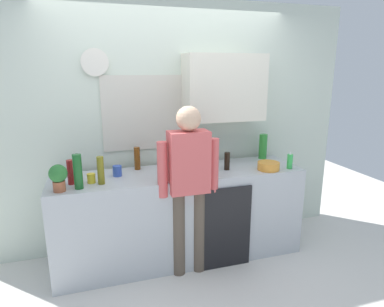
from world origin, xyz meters
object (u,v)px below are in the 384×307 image
(bottle_olive_oil, at_px, (101,170))
(cup_yellow_cup, at_px, (91,178))
(bottle_amber_beer, at_px, (137,158))
(bottle_dark_sauce, at_px, (227,161))
(coffee_maker, at_px, (183,163))
(potted_plant, at_px, (58,176))
(bottle_clear_soda, at_px, (263,146))
(mixing_bowl, at_px, (268,166))
(cup_blue_mug, at_px, (117,171))
(dish_soap, at_px, (290,161))
(bottle_red_vinegar, at_px, (71,172))
(bottle_green_wine, at_px, (78,172))
(person_at_sink, at_px, (189,178))

(bottle_olive_oil, distance_m, cup_yellow_cup, 0.13)
(bottle_amber_beer, bearing_deg, bottle_dark_sauce, -18.21)
(coffee_maker, distance_m, potted_plant, 1.08)
(bottle_clear_soda, distance_m, cup_yellow_cup, 1.90)
(cup_yellow_cup, xyz_separation_m, mixing_bowl, (1.71, -0.12, -0.00))
(bottle_dark_sauce, bearing_deg, bottle_olive_oil, -176.94)
(cup_blue_mug, bearing_deg, potted_plant, -151.12)
(mixing_bowl, xyz_separation_m, potted_plant, (-1.97, -0.02, 0.09))
(bottle_amber_beer, bearing_deg, mixing_bowl, -18.09)
(dish_soap, bearing_deg, bottle_red_vinegar, 175.64)
(bottle_olive_oil, height_order, bottle_dark_sauce, bottle_olive_oil)
(bottle_green_wine, distance_m, cup_yellow_cup, 0.19)
(bottle_amber_beer, height_order, bottle_olive_oil, bottle_olive_oil)
(bottle_amber_beer, height_order, bottle_dark_sauce, bottle_amber_beer)
(cup_blue_mug, height_order, potted_plant, potted_plant)
(mixing_bowl, bearing_deg, cup_yellow_cup, 176.05)
(bottle_green_wine, height_order, bottle_clear_soda, bottle_green_wine)
(coffee_maker, distance_m, mixing_bowl, 0.90)
(cup_blue_mug, bearing_deg, bottle_red_vinegar, -164.35)
(potted_plant, height_order, person_at_sink, person_at_sink)
(dish_soap, distance_m, person_at_sink, 1.10)
(coffee_maker, bearing_deg, bottle_amber_beer, 131.01)
(coffee_maker, height_order, cup_yellow_cup, coffee_maker)
(bottle_red_vinegar, bearing_deg, person_at_sink, -13.53)
(bottle_green_wine, height_order, cup_yellow_cup, bottle_green_wine)
(bottle_green_wine, relative_size, mixing_bowl, 1.36)
(bottle_amber_beer, distance_m, mixing_bowl, 1.33)
(bottle_green_wine, height_order, cup_blue_mug, bottle_green_wine)
(bottle_green_wine, xyz_separation_m, dish_soap, (2.04, -0.02, -0.07))
(cup_blue_mug, distance_m, person_at_sink, 0.70)
(bottle_clear_soda, bearing_deg, person_at_sink, -153.25)
(bottle_dark_sauce, relative_size, potted_plant, 0.78)
(bottle_amber_beer, distance_m, cup_yellow_cup, 0.54)
(bottle_red_vinegar, bearing_deg, bottle_dark_sauce, -0.27)
(bottle_red_vinegar, relative_size, bottle_olive_oil, 0.88)
(bottle_green_wine, relative_size, potted_plant, 1.30)
(dish_soap, height_order, person_at_sink, person_at_sink)
(cup_blue_mug, relative_size, mixing_bowl, 0.45)
(cup_blue_mug, xyz_separation_m, person_at_sink, (0.60, -0.36, -0.02))
(cup_blue_mug, relative_size, dish_soap, 0.56)
(bottle_clear_soda, relative_size, potted_plant, 1.22)
(bottle_olive_oil, xyz_separation_m, cup_blue_mug, (0.16, 0.19, -0.07))
(mixing_bowl, height_order, dish_soap, dish_soap)
(bottle_dark_sauce, xyz_separation_m, potted_plant, (-1.57, -0.15, 0.04))
(bottle_dark_sauce, bearing_deg, potted_plant, -174.43)
(bottle_amber_beer, bearing_deg, dish_soap, -16.36)
(bottle_amber_beer, relative_size, bottle_red_vinegar, 1.05)
(bottle_dark_sauce, bearing_deg, person_at_sink, -153.58)
(cup_blue_mug, distance_m, dish_soap, 1.72)
(bottle_clear_soda, height_order, person_at_sink, person_at_sink)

